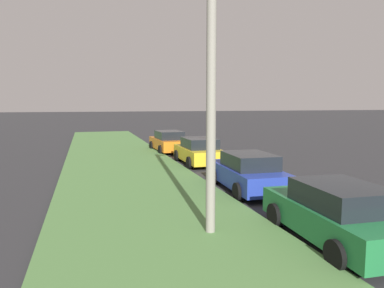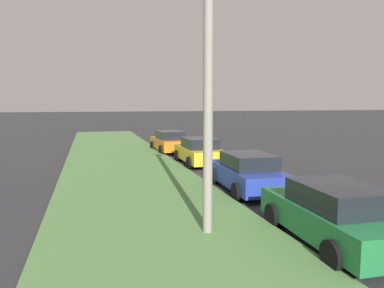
% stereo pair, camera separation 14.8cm
% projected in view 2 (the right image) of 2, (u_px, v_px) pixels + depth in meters
% --- Properties ---
extents(grass_median, '(60.00, 6.00, 0.12)m').
position_uv_depth(grass_median, '(139.00, 195.00, 13.03)').
color(grass_median, '#517F42').
rests_on(grass_median, ground).
extents(parked_car_green, '(4.38, 2.18, 1.47)m').
position_uv_depth(parked_car_green, '(334.00, 214.00, 8.64)').
color(parked_car_green, '#1E6B38').
rests_on(parked_car_green, ground).
extents(parked_car_blue, '(4.37, 2.15, 1.47)m').
position_uv_depth(parked_car_blue, '(247.00, 172.00, 13.86)').
color(parked_car_blue, '#23389E').
rests_on(parked_car_blue, ground).
extents(parked_car_yellow, '(4.31, 2.04, 1.47)m').
position_uv_depth(parked_car_yellow, '(199.00, 151.00, 19.97)').
color(parked_car_yellow, gold).
rests_on(parked_car_yellow, ground).
extents(parked_car_orange, '(4.37, 2.15, 1.47)m').
position_uv_depth(parked_car_orange, '(169.00, 142.00, 25.04)').
color(parked_car_orange, orange).
rests_on(parked_car_orange, ground).
extents(streetlight, '(0.76, 2.86, 7.50)m').
position_uv_depth(streetlight, '(223.00, 61.00, 8.70)').
color(streetlight, gray).
rests_on(streetlight, ground).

